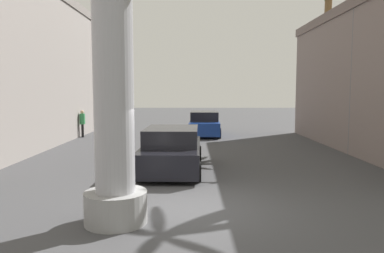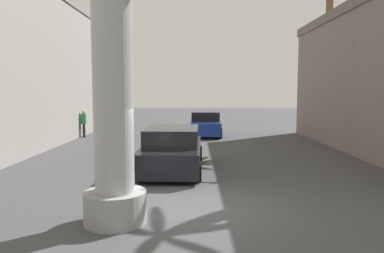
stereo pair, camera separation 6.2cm
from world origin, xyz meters
name	(u,v)px [view 1 (the left image)]	position (x,y,z in m)	size (l,w,h in m)	color
ground_plane	(192,147)	(0.00, 10.00, 0.00)	(90.48, 90.48, 0.00)	#424244
neon_sign_pole	(113,24)	(-1.65, -0.96, 4.27)	(2.72, 1.37, 9.94)	#9E9EA3
street_lamp	(346,57)	(6.86, 7.95, 4.41)	(2.31, 0.28, 7.34)	#59595E
car_lead	(172,150)	(-0.72, 4.51, 0.74)	(2.23, 4.88, 1.56)	black
car_far	(205,124)	(0.82, 15.25, 0.74)	(2.14, 4.56, 1.56)	black
palm_tree_mid_right	(327,49)	(7.38, 11.80, 5.15)	(2.76, 2.91, 8.75)	brown
palm_tree_mid_left	(38,27)	(-7.37, 9.30, 5.94)	(2.99, 2.94, 9.55)	brown
pedestrian_far_left	(83,121)	(-6.84, 14.33, 0.98)	(0.44, 0.44, 1.69)	black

